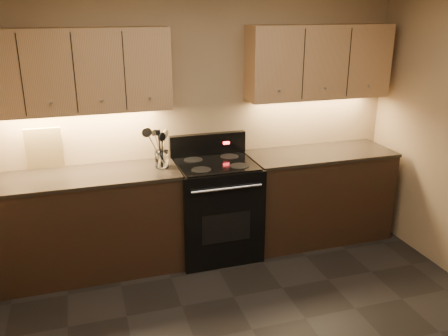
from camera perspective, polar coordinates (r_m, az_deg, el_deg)
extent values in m
cube|color=tan|center=(4.59, -3.11, 6.12)|extent=(4.00, 0.04, 2.60)
cube|color=black|center=(4.46, -15.86, -6.61)|extent=(1.60, 0.60, 0.90)
cube|color=#322A20|center=(4.28, -16.41, -0.98)|extent=(1.62, 0.62, 0.03)
cube|color=black|center=(5.00, 11.18, -3.36)|extent=(1.44, 0.60, 0.90)
cube|color=#322A20|center=(4.85, 11.53, 1.73)|extent=(1.46, 0.62, 0.03)
cube|color=black|center=(4.58, -0.95, -4.98)|extent=(0.76, 0.65, 0.92)
cube|color=black|center=(4.41, -0.98, 0.55)|extent=(0.70, 0.60, 0.01)
cube|color=black|center=(4.64, -1.97, 2.84)|extent=(0.76, 0.07, 0.22)
cube|color=red|center=(4.66, 0.28, 3.04)|extent=(0.06, 0.00, 0.03)
cylinder|color=silver|center=(4.15, 0.35, -2.50)|extent=(0.65, 0.02, 0.02)
cube|color=black|center=(4.32, 0.29, -7.22)|extent=(0.46, 0.00, 0.28)
cylinder|color=black|center=(4.23, -2.75, -0.20)|extent=(0.18, 0.18, 0.00)
cylinder|color=black|center=(4.33, 1.87, 0.26)|extent=(0.18, 0.18, 0.00)
cylinder|color=black|center=(4.50, -3.71, 0.99)|extent=(0.18, 0.18, 0.00)
cylinder|color=black|center=(4.60, 0.65, 1.41)|extent=(0.18, 0.18, 0.00)
cube|color=tan|center=(4.23, -17.59, 11.05)|extent=(1.60, 0.30, 0.70)
cube|color=tan|center=(4.80, 11.36, 12.40)|extent=(1.44, 0.30, 0.70)
cube|color=#B2B5BA|center=(4.51, -19.29, 2.45)|extent=(0.08, 0.01, 0.12)
cylinder|color=white|center=(4.32, -7.51, 1.10)|extent=(0.16, 0.16, 0.15)
cylinder|color=white|center=(4.34, -7.47, 0.24)|extent=(0.12, 0.12, 0.02)
cube|color=tan|center=(4.47, -20.79, 2.21)|extent=(0.32, 0.11, 0.39)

